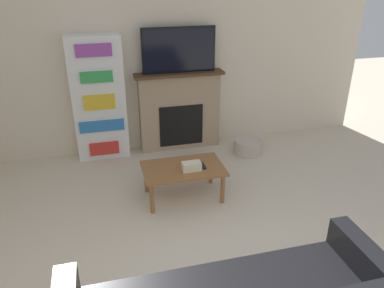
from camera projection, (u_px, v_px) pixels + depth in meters
The scene contains 8 objects.
wall_back at pixel (156, 60), 5.39m from camera, with size 6.65×0.06×2.70m.
fireplace at pixel (180, 111), 5.66m from camera, with size 1.31×0.28×1.19m.
tv at pixel (179, 50), 5.25m from camera, with size 1.06×0.03×0.64m.
coffee_table at pixel (183, 171), 4.45m from camera, with size 0.96×0.59×0.41m.
tissue_box at pixel (192, 166), 4.35m from camera, with size 0.22×0.12×0.10m.
remote_control at pixel (203, 166), 4.45m from camera, with size 0.04×0.15×0.02m.
bookshelf at pixel (99, 99), 5.26m from camera, with size 0.73×0.29×1.76m.
storage_basket at pixel (248, 146), 5.66m from camera, with size 0.43×0.43×0.21m.
Camera 1 is at (-0.83, -0.99, 2.55)m, focal length 35.00 mm.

